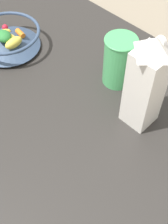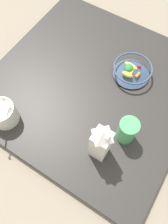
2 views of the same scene
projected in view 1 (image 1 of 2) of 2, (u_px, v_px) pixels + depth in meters
The scene contains 5 objects.
ground_plane at pixel (3, 111), 0.90m from camera, with size 6.00×6.00×0.00m, color gray.
countertop at pixel (1, 106), 0.88m from camera, with size 1.06×1.06×0.05m.
fruit_bowl at pixel (7, 38), 0.97m from camera, with size 0.21×0.21×0.08m.
milk_carton at pixel (146, 83), 0.72m from camera, with size 0.07×0.07×0.26m.
drinking_cup at pixel (119, 60), 0.85m from camera, with size 0.09×0.09×0.15m.
Camera 1 is at (-0.56, 0.23, 0.71)m, focal length 50.00 mm.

